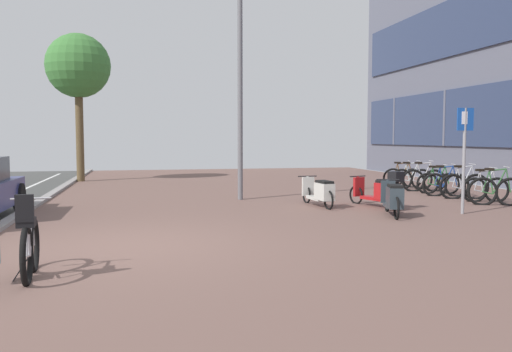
# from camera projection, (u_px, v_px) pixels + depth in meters

# --- Properties ---
(ground) EXTENTS (21.00, 40.00, 0.13)m
(ground) POSITION_uv_depth(u_px,v_px,m) (218.00, 244.00, 8.53)
(ground) COLOR #363633
(bicycle_foreground) EXTENTS (0.63, 1.37, 1.09)m
(bicycle_foreground) POSITION_uv_depth(u_px,v_px,m) (26.00, 246.00, 6.33)
(bicycle_foreground) COLOR black
(bicycle_foreground) RESTS_ON ground
(bicycle_rack_00) EXTENTS (1.33, 0.62, 1.03)m
(bicycle_rack_00) POSITION_uv_depth(u_px,v_px,m) (496.00, 191.00, 13.19)
(bicycle_rack_00) COLOR black
(bicycle_rack_00) RESTS_ON ground
(bicycle_rack_01) EXTENTS (1.27, 0.47, 0.95)m
(bicycle_rack_01) POSITION_uv_depth(u_px,v_px,m) (485.00, 189.00, 13.92)
(bicycle_rack_01) COLOR black
(bicycle_rack_01) RESTS_ON ground
(bicycle_rack_02) EXTENTS (1.37, 0.49, 1.02)m
(bicycle_rack_02) POSITION_uv_depth(u_px,v_px,m) (464.00, 186.00, 14.58)
(bicycle_rack_02) COLOR black
(bicycle_rack_02) RESTS_ON ground
(bicycle_rack_03) EXTENTS (1.28, 0.57, 0.98)m
(bicycle_rack_03) POSITION_uv_depth(u_px,v_px,m) (446.00, 184.00, 15.24)
(bicycle_rack_03) COLOR black
(bicycle_rack_03) RESTS_ON ground
(bicycle_rack_04) EXTENTS (1.24, 0.55, 0.93)m
(bicycle_rack_04) POSITION_uv_depth(u_px,v_px,m) (438.00, 183.00, 15.98)
(bicycle_rack_04) COLOR black
(bicycle_rack_04) RESTS_ON ground
(bicycle_rack_05) EXTENTS (1.38, 0.51, 1.02)m
(bicycle_rack_05) POSITION_uv_depth(u_px,v_px,m) (424.00, 180.00, 16.65)
(bicycle_rack_05) COLOR black
(bicycle_rack_05) RESTS_ON ground
(bicycle_rack_06) EXTENTS (1.35, 0.51, 0.99)m
(bicycle_rack_06) POSITION_uv_depth(u_px,v_px,m) (412.00, 179.00, 17.34)
(bicycle_rack_06) COLOR black
(bicycle_rack_06) RESTS_ON ground
(bicycle_rack_07) EXTENTS (1.27, 0.57, 0.95)m
(bicycle_rack_07) POSITION_uv_depth(u_px,v_px,m) (403.00, 178.00, 18.04)
(bicycle_rack_07) COLOR black
(bicycle_rack_07) RESTS_ON ground
(scooter_near) EXTENTS (0.53, 1.82, 0.74)m
(scooter_near) POSITION_uv_depth(u_px,v_px,m) (320.00, 192.00, 12.88)
(scooter_near) COLOR black
(scooter_near) RESTS_ON ground
(scooter_mid) EXTENTS (0.76, 1.68, 0.78)m
(scooter_mid) POSITION_uv_depth(u_px,v_px,m) (393.00, 199.00, 11.35)
(scooter_mid) COLOR black
(scooter_mid) RESTS_ON ground
(scooter_far) EXTENTS (0.86, 1.74, 0.93)m
(scooter_far) POSITION_uv_depth(u_px,v_px,m) (381.00, 190.00, 12.78)
(scooter_far) COLOR black
(scooter_far) RESTS_ON ground
(parking_sign) EXTENTS (0.40, 0.07, 2.37)m
(parking_sign) POSITION_uv_depth(u_px,v_px,m) (464.00, 148.00, 11.60)
(parking_sign) COLOR gray
(parking_sign) RESTS_ON ground
(lamp_post) EXTENTS (0.20, 0.52, 6.01)m
(lamp_post) POSITION_uv_depth(u_px,v_px,m) (240.00, 78.00, 14.21)
(lamp_post) COLOR slate
(lamp_post) RESTS_ON ground
(street_tree) EXTENTS (2.47, 2.47, 5.74)m
(street_tree) POSITION_uv_depth(u_px,v_px,m) (78.00, 67.00, 20.25)
(street_tree) COLOR brown
(street_tree) RESTS_ON ground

